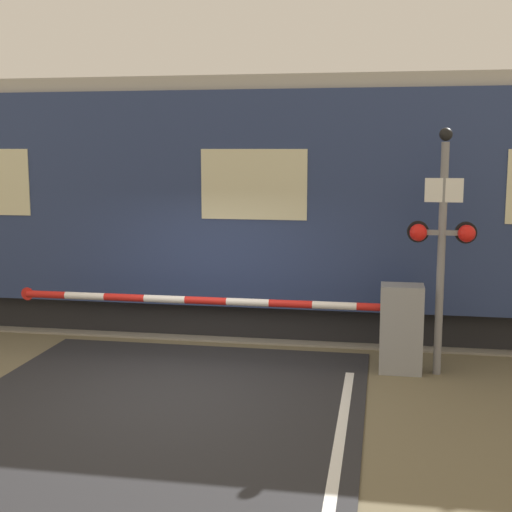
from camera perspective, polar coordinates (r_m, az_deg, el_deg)
The scene contains 5 objects.
ground_plane at distance 9.75m, azimuth -6.39°, elevation -10.45°, with size 80.00×80.00×0.00m, color #6B6047.
track_bed at distance 13.37m, azimuth -1.65°, elevation -5.02°, with size 36.00×3.20×0.13m.
train at distance 12.92m, azimuth 1.05°, elevation 4.34°, with size 17.09×3.11×4.33m.
crossing_barrier at distance 10.38m, azimuth 8.80°, elevation -5.35°, with size 6.12×0.44×1.27m.
signal_post at distance 10.17m, azimuth 14.66°, elevation 1.49°, with size 0.95×0.26×3.45m.
Camera 1 is at (2.66, -8.83, 3.18)m, focal length 50.00 mm.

